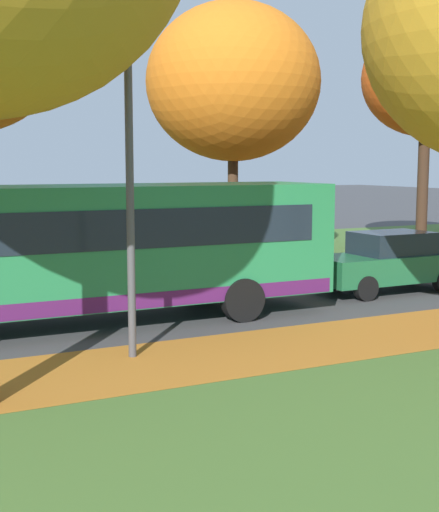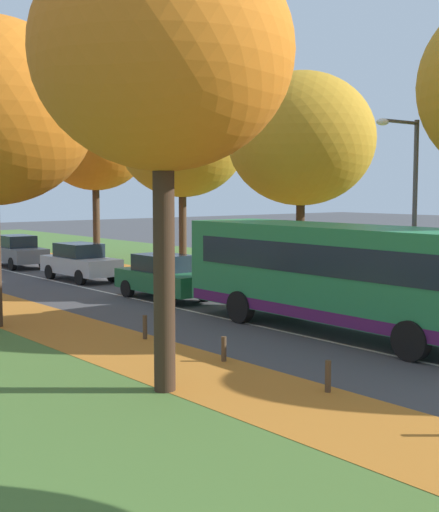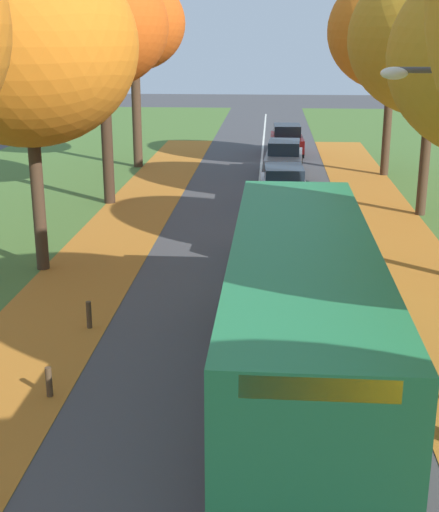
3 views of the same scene
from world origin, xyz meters
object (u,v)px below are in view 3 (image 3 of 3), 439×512
Objects in this scene: car_green_lead at (280,235)px; car_red_fourth_in_line at (287,139)px; tree_right_far at (435,38)px; tree_right_distant at (394,31)px; tree_left_far at (102,27)px; car_silver_following at (284,188)px; car_grey_third_in_line at (284,158)px; tree_left_distant at (134,24)px; tree_left_mid at (26,46)px; bollard_sixth at (89,315)px; bus at (301,308)px; bollard_fifth at (49,382)px.

car_red_fourth_in_line is at bearing 88.40° from car_green_lead.
tree_right_far is 2.13× the size of car_red_fourth_in_line.
tree_right_far is at bearing 48.94° from car_green_lead.
tree_right_far is 0.97× the size of tree_right_distant.
tree_left_far is 15.70m from car_red_fourth_in_line.
car_silver_following and car_grey_third_in_line have the same top height.
tree_left_distant is 2.15× the size of car_grey_third_in_line.
tree_left_mid is 11.83m from car_silver_following.
tree_left_mid is 2.09× the size of car_green_lead.
tree_left_mid reaches higher than car_red_fourth_in_line.
tree_right_distant is (11.79, 6.76, -0.11)m from tree_left_far.
tree_left_mid is 0.96× the size of tree_left_distant.
bollard_sixth is 0.06× the size of bus.
tree_right_far is 15.51m from car_red_fourth_in_line.
tree_left_mid is 9.74m from bollard_fifth.
tree_right_distant is at bearing 63.83° from bollard_sixth.
tree_right_distant is at bearing 51.89° from tree_left_mid.
car_grey_third_in_line is (6.99, 6.40, -5.88)m from tree_left_far.
car_green_lead is at bearing -91.68° from car_silver_following.
tree_left_mid is 0.85× the size of bus.
tree_right_distant is at bearing 91.35° from tree_right_far.
car_green_lead is (-5.28, -6.06, -5.49)m from tree_right_far.
bus is 2.44× the size of car_grey_third_in_line.
bollard_sixth is at bearing -60.17° from tree_left_mid.
car_grey_third_in_line is (4.63, 22.15, 0.52)m from bollard_fifth.
car_green_lead is 13.55m from car_grey_third_in_line.
bus is (4.62, 0.50, 1.41)m from bollard_fifth.
tree_left_mid is 10.82m from bus.
bollard_sixth is at bearing 90.96° from bollard_fifth.
tree_right_distant is 0.89× the size of bus.
car_grey_third_in_line is (-4.98, 7.48, -5.49)m from tree_right_far.
bus is 21.67m from car_grey_third_in_line.
tree_left_mid reaches higher than bus.
bollard_sixth is (-0.05, 3.22, 0.03)m from bollard_fifth.
tree_right_distant is at bearing -6.20° from tree_left_distant.
tree_right_far is 7.86m from tree_right_distant.
car_green_lead is (-5.10, -13.91, -5.77)m from tree_right_distant.
bollard_sixth is 0.15× the size of car_green_lead.
car_green_lead is at bearing -65.27° from tree_left_distant.
bus is at bearing -90.55° from car_red_fourth_in_line.
car_red_fourth_in_line is (7.24, 12.63, -5.88)m from tree_left_far.
tree_left_distant is 21.79m from bollard_sixth.
bollard_fifth is at bearing -71.72° from tree_left_mid.
tree_right_far is at bearing 49.81° from bollard_sixth.
car_silver_following is at bearing 48.68° from tree_left_mid.
tree_right_far is 9.73m from car_green_lead.
car_grey_third_in_line is at bearing 88.74° from car_green_lead.
tree_left_far reaches higher than tree_left_mid.
bollard_sixth is 25.64m from car_red_fourth_in_line.
tree_left_distant is (-0.32, 8.08, 0.21)m from tree_left_far.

